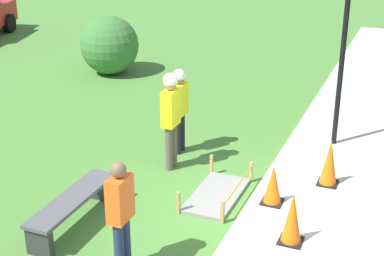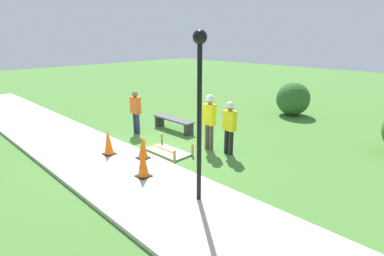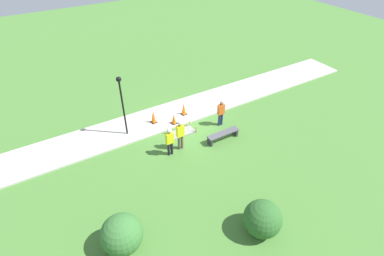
{
  "view_description": "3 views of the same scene",
  "coord_description": "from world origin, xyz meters",
  "views": [
    {
      "loc": [
        -7.68,
        -2.35,
        4.85
      ],
      "look_at": [
        0.86,
        1.18,
        1.01
      ],
      "focal_mm": 55.0,
      "sensor_mm": 36.0,
      "label": 1
    },
    {
      "loc": [
        7.3,
        -5.16,
        3.56
      ],
      "look_at": [
        0.94,
        1.22,
        0.78
      ],
      "focal_mm": 28.0,
      "sensor_mm": 36.0,
      "label": 2
    },
    {
      "loc": [
        7.05,
        12.63,
        10.58
      ],
      "look_at": [
        0.5,
        1.74,
        1.1
      ],
      "focal_mm": 28.0,
      "sensor_mm": 36.0,
      "label": 3
    }
  ],
  "objects": [
    {
      "name": "traffic_cone_far_patch",
      "position": [
        0.48,
        -0.37,
        0.42
      ],
      "size": [
        0.34,
        0.34,
        0.66
      ],
      "color": "black",
      "rests_on": "sidewalk"
    },
    {
      "name": "worker_assistant",
      "position": [
        1.91,
        1.87,
        0.99
      ],
      "size": [
        0.4,
        0.24,
        1.68
      ],
      "color": "black",
      "rests_on": "ground_plane"
    },
    {
      "name": "ground_plane",
      "position": [
        0.0,
        0.0,
        0.0
      ],
      "size": [
        60.0,
        60.0,
        0.0
      ],
      "primitive_type": "plane",
      "color": "#477A33"
    },
    {
      "name": "traffic_cone_near_patch",
      "position": [
        -0.5,
        -0.92,
        0.49
      ],
      "size": [
        0.34,
        0.34,
        0.79
      ],
      "color": "black",
      "rests_on": "sidewalk"
    },
    {
      "name": "worker_supervisor",
      "position": [
        1.21,
        1.74,
        1.1
      ],
      "size": [
        0.4,
        0.26,
        1.82
      ],
      "color": "brown",
      "rests_on": "ground_plane"
    },
    {
      "name": "park_bench",
      "position": [
        -1.17,
        2.3,
        0.35
      ],
      "size": [
        1.92,
        0.44,
        0.48
      ],
      "color": "#2D2D33",
      "rests_on": "ground_plane"
    },
    {
      "name": "lamppost_near",
      "position": [
        3.25,
        -0.88,
        2.47
      ],
      "size": [
        0.28,
        0.28,
        3.58
      ],
      "color": "black",
      "rests_on": "sidewalk"
    },
    {
      "name": "wet_concrete_patch",
      "position": [
        0.48,
        0.58,
        0.04
      ],
      "size": [
        1.53,
        0.79,
        0.38
      ],
      "color": "gray",
      "rests_on": "ground_plane"
    },
    {
      "name": "bystander_in_orange_shirt",
      "position": [
        -1.88,
        1.06,
        0.91
      ],
      "size": [
        0.4,
        0.22,
        1.62
      ],
      "color": "navy",
      "rests_on": "ground_plane"
    },
    {
      "name": "sidewalk",
      "position": [
        0.0,
        -1.32,
        0.05
      ],
      "size": [
        28.0,
        2.65,
        0.1
      ],
      "color": "#BCB7AD",
      "rests_on": "ground_plane"
    },
    {
      "name": "shrub_rounded_near",
      "position": [
        5.92,
        5.7,
        0.8
      ],
      "size": [
        1.59,
        1.59,
        1.59
      ],
      "color": "#387033",
      "rests_on": "ground_plane"
    },
    {
      "name": "traffic_cone_sidewalk_edge",
      "position": [
        1.47,
        -1.08,
        0.51
      ],
      "size": [
        0.34,
        0.34,
        0.82
      ],
      "color": "black",
      "rests_on": "sidewalk"
    }
  ]
}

